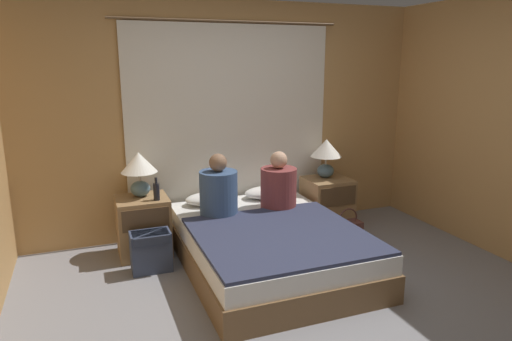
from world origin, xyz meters
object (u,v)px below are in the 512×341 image
person_right_in_bed (279,186)px  bed (268,247)px  nightstand_right (327,203)px  pillow_right (267,192)px  nightstand_left (143,226)px  lamp_left (139,167)px  lamp_right (326,152)px  beer_bottle_on_left_stand (156,191)px  backpack_on_floor (151,249)px  handbag_on_floor (347,230)px  pillow_left (210,199)px  person_left_in_bed (219,191)px

person_right_in_bed → bed: bearing=-124.0°
nightstand_right → pillow_right: 0.73m
nightstand_left → nightstand_right: same height
lamp_left → person_right_in_bed: size_ratio=0.75×
nightstand_right → lamp_right: (0.00, 0.06, 0.58)m
beer_bottle_on_left_stand → backpack_on_floor: 0.55m
backpack_on_floor → handbag_on_floor: size_ratio=1.02×
pillow_left → beer_bottle_on_left_stand: (-0.58, -0.22, 0.20)m
person_right_in_bed → backpack_on_floor: person_right_in_bed is taller
pillow_left → pillow_right: bearing=0.0°
nightstand_right → pillow_left: 1.37m
lamp_right → backpack_on_floor: lamp_right is taller
bed → person_left_in_bed: bearing=127.3°
nightstand_right → pillow_right: nightstand_right is taller
nightstand_left → handbag_on_floor: bearing=-12.1°
person_right_in_bed → pillow_left: bearing=149.0°
lamp_right → handbag_on_floor: bearing=-89.9°
nightstand_right → backpack_on_floor: 2.10m
pillow_left → backpack_on_floor: bearing=-143.9°
nightstand_left → backpack_on_floor: nightstand_left is taller
person_right_in_bed → handbag_on_floor: size_ratio=1.61×
beer_bottle_on_left_stand → lamp_left: bearing=124.8°
bed → pillow_left: 0.92m
bed → nightstand_right: (1.03, 0.72, 0.09)m
pillow_left → backpack_on_floor: size_ratio=1.37×
nightstand_right → pillow_left: size_ratio=1.13×
lamp_right → pillow_right: bearing=177.5°
lamp_left → person_left_in_bed: size_ratio=0.72×
pillow_left → person_left_in_bed: person_left_in_bed is taller
handbag_on_floor → pillow_left: bearing=158.4°
beer_bottle_on_left_stand → bed: bearing=-33.5°
lamp_left → lamp_right: same height
pillow_right → backpack_on_floor: pillow_right is taller
person_left_in_bed → lamp_right: bearing=14.1°
lamp_left → person_left_in_bed: (0.70, -0.34, -0.22)m
lamp_right → beer_bottle_on_left_stand: (-1.93, -0.18, -0.20)m
lamp_right → beer_bottle_on_left_stand: size_ratio=1.97×
lamp_left → lamp_right: (2.06, 0.00, 0.00)m
lamp_right → pillow_right: size_ratio=0.86×
pillow_left → nightstand_left: bearing=-172.2°
nightstand_right → person_right_in_bed: (-0.73, -0.28, 0.35)m
lamp_left → handbag_on_floor: (2.06, -0.51, -0.75)m
nightstand_left → pillow_left: bearing=7.8°
bed → nightstand_right: nightstand_right is taller
lamp_left → pillow_right: size_ratio=0.86×
nightstand_left → lamp_right: (2.06, 0.06, 0.58)m
person_left_in_bed → beer_bottle_on_left_stand: 0.59m
bed → lamp_right: bearing=37.2°
handbag_on_floor → backpack_on_floor: bearing=179.2°
nightstand_right → lamp_right: 0.58m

